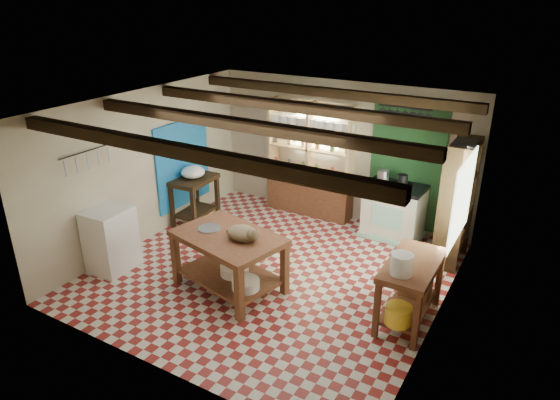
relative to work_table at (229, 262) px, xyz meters
The scene contains 30 objects.
floor 0.87m from the work_table, 65.67° to the left, with size 5.00×5.00×0.02m, color maroon.
ceiling 2.30m from the work_table, 65.67° to the left, with size 5.00×5.00×0.02m, color #454549.
wall_back 3.32m from the work_table, 84.43° to the left, with size 5.00×0.04×2.60m, color beige.
wall_front 2.03m from the work_table, 80.28° to the right, with size 5.00×0.04×2.60m, color beige.
wall_left 2.45m from the work_table, 162.58° to the left, with size 0.04×5.00×2.60m, color beige.
wall_right 3.02m from the work_table, 13.73° to the left, with size 0.04×5.00×2.60m, color beige.
ceiling_beams 2.18m from the work_table, 65.67° to the left, with size 5.00×3.80×0.15m, color #302010.
blue_wall_patch 2.76m from the work_table, 143.69° to the left, with size 0.04×1.40×1.60m, color #186CB6.
green_wall_patch 3.62m from the work_table, 63.70° to the left, with size 1.30×0.04×2.30m, color #1C4620.
window_back 3.42m from the work_table, 93.42° to the left, with size 0.90×0.02×0.80m, color #B5C5AF.
window_right 3.40m from the work_table, 31.15° to the left, with size 0.02×1.30×1.20m, color #B5C5AF.
utensil_rail 2.57m from the work_table, 166.45° to the right, with size 0.06×0.90×0.28m, color black.
pot_rack 3.60m from the work_table, 60.31° to the left, with size 0.86×0.12×0.36m, color black.
shelving_unit 3.08m from the work_table, 94.57° to the left, with size 1.70×0.34×2.20m, color #DBB47E.
tall_rack 3.64m from the work_table, 43.83° to the left, with size 0.40×0.86×2.00m, color #302010.
work_table is the anchor object (origin of this frame).
stove 3.21m from the work_table, 61.97° to the left, with size 1.00×0.67×0.97m, color beige.
prep_table 2.43m from the work_table, 140.92° to the left, with size 0.60×0.88×0.89m, color #302010.
white_cabinet 1.97m from the work_table, 166.27° to the right, with size 0.56×0.67×1.00m, color white.
right_counter 2.55m from the work_table, 12.62° to the left, with size 0.61×1.22×0.87m, color brown.
cat 0.59m from the work_table, ahead, with size 0.45×0.34×0.20m, color #87704F.
steel_tray 0.57m from the work_table, behind, with size 0.34×0.34×0.02m, color #B6B5BE.
basin_large 0.15m from the work_table, 32.37° to the left, with size 0.42×0.42×0.14m, color white.
basin_small 0.48m from the work_table, 25.16° to the right, with size 0.39×0.39×0.14m, color white.
kettle_left 3.18m from the work_table, 66.11° to the left, with size 0.20×0.20×0.23m, color #B6B5BE.
kettle_right 3.32m from the work_table, 60.39° to the left, with size 0.17×0.17×0.21m, color black.
enamel_bowl 2.50m from the work_table, 140.92° to the left, with size 0.44×0.44×0.22m, color white.
white_bucket 2.52m from the work_table, ahead, with size 0.27×0.27×0.27m, color white.
wicker_basket 2.63m from the work_table, 19.01° to the left, with size 0.40×0.32×0.28m, color #AA7444.
yellow_tub 2.50m from the work_table, ahead, with size 0.33×0.33×0.24m, color yellow.
Camera 1 is at (3.51, -5.75, 4.06)m, focal length 32.00 mm.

